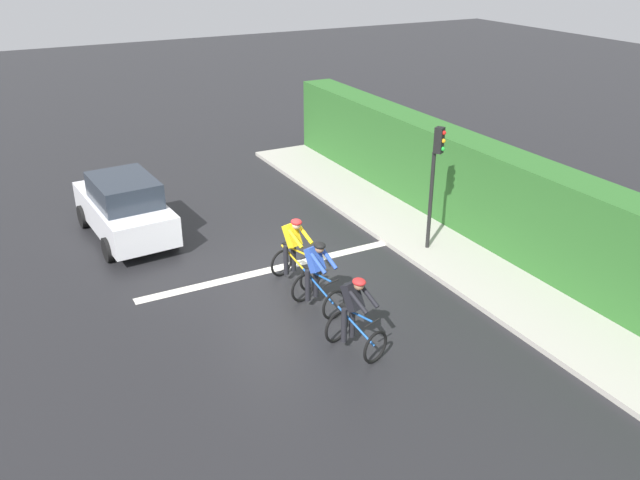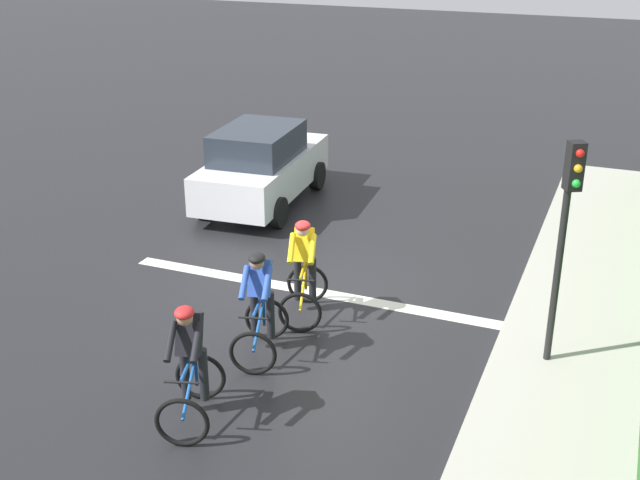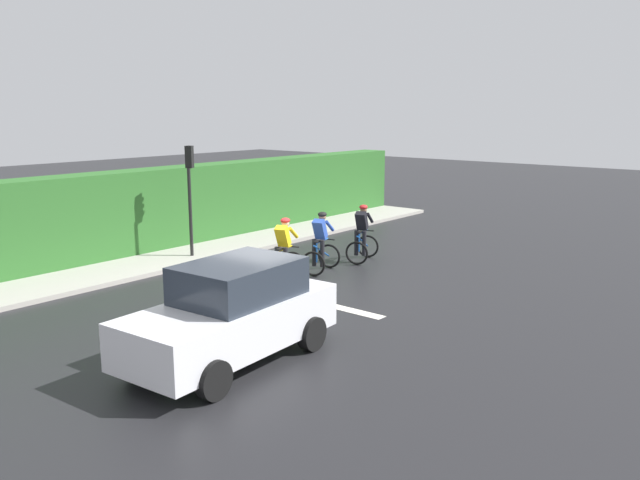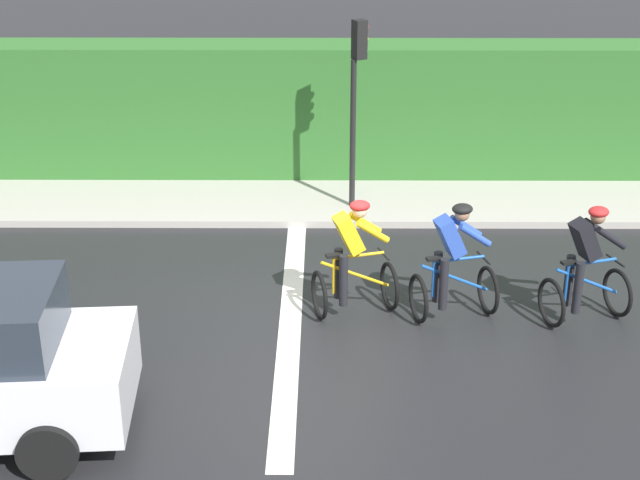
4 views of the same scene
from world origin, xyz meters
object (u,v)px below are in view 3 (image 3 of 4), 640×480
cyclist_second (321,244)px  car_white (233,313)px  cyclist_mid (284,251)px  cyclist_lead (362,234)px  traffic_light_near_crossing (190,185)px

cyclist_second → car_white: (2.81, -5.83, 0.08)m
cyclist_mid → cyclist_lead: bearing=86.3°
cyclist_lead → cyclist_second: same height
cyclist_lead → cyclist_mid: same height
cyclist_mid → car_white: car_white is taller
cyclist_second → traffic_light_near_crossing: 4.36m
cyclist_second → cyclist_mid: (-0.11, -1.35, 0.00)m
car_white → cyclist_mid: bearing=123.1°
traffic_light_near_crossing → cyclist_mid: bearing=-2.2°
cyclist_second → cyclist_mid: 1.35m
cyclist_lead → car_white: size_ratio=0.39×
cyclist_second → car_white: car_white is taller
cyclist_second → cyclist_mid: size_ratio=1.00×
cyclist_lead → traffic_light_near_crossing: bearing=-143.6°
cyclist_mid → car_white: 5.35m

